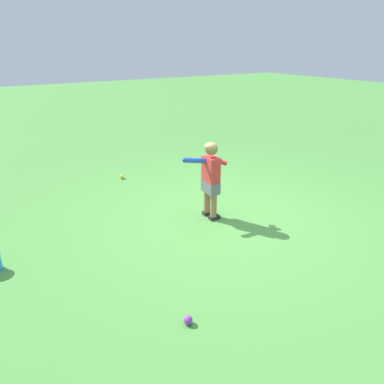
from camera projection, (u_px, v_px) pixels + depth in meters
The scene contains 4 objects.
ground_plane at pixel (225, 218), 4.92m from camera, with size 40.00×40.00×0.00m, color #519942.
child_batter at pixel (210, 174), 4.70m from camera, with size 0.33×0.62×1.08m.
play_ball_by_bucket at pixel (122, 177), 6.34m from camera, with size 0.08×0.08×0.08m, color yellow.
play_ball_near_batter at pixel (188, 320), 3.04m from camera, with size 0.08×0.08×0.08m, color purple.
Camera 1 is at (-3.46, 2.75, 2.25)m, focal length 32.81 mm.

